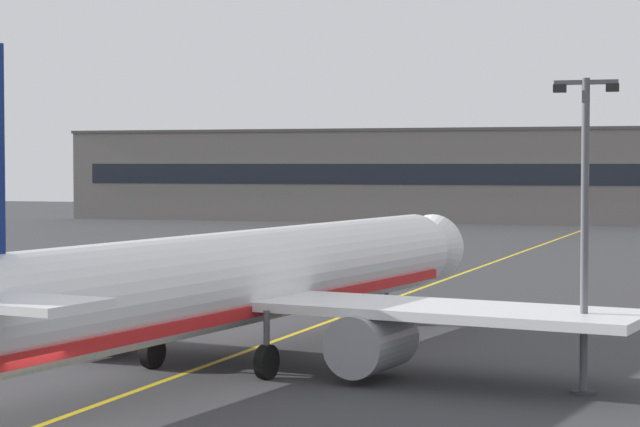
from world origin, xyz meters
name	(u,v)px	position (x,y,z in m)	size (l,w,h in m)	color
taxiway_centreline	(339,318)	(0.00, 30.00, 0.00)	(0.30, 180.00, 0.01)	yellow
airliner_foreground	(233,282)	(0.23, 14.03, 3.37)	(32.34, 41.28, 11.65)	white
apron_lamp_post	(585,228)	(14.04, 12.28, 5.82)	(2.24, 0.90, 11.05)	#515156
safety_cone_by_nose_gear	(373,314)	(1.77, 30.15, 0.26)	(0.44, 0.44, 0.55)	orange
terminal_building	(626,176)	(9.09, 135.79, 6.44)	(157.21, 12.40, 12.86)	slate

